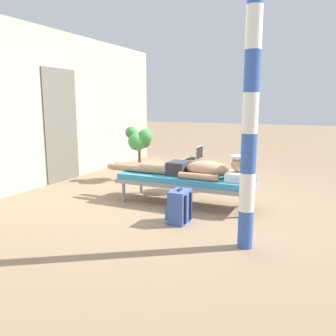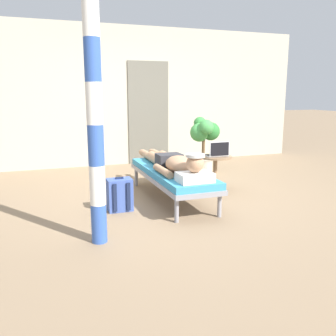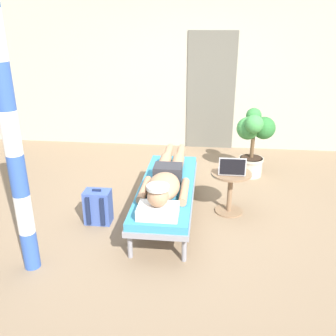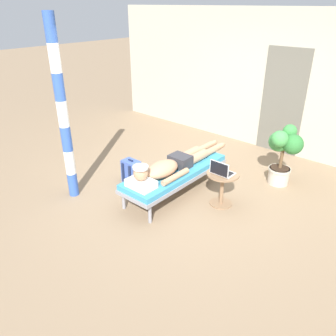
# 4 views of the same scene
# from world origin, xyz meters

# --- Properties ---
(ground_plane) EXTENTS (40.00, 40.00, 0.00)m
(ground_plane) POSITION_xyz_m (0.00, 0.00, 0.00)
(ground_plane) COLOR #8C7256
(house_wall_back) EXTENTS (7.60, 0.20, 2.70)m
(house_wall_back) POSITION_xyz_m (-0.10, 2.57, 1.35)
(house_wall_back) COLOR #B2AD99
(house_wall_back) RESTS_ON ground
(house_door_panel) EXTENTS (0.84, 0.03, 2.04)m
(house_door_panel) POSITION_xyz_m (0.39, 2.46, 1.02)
(house_door_panel) COLOR #625F54
(house_door_panel) RESTS_ON ground
(lounge_chair) EXTENTS (0.64, 1.94, 0.42)m
(lounge_chair) POSITION_xyz_m (-0.10, -0.19, 0.35)
(lounge_chair) COLOR gray
(lounge_chair) RESTS_ON ground
(person_reclining) EXTENTS (0.53, 2.17, 0.33)m
(person_reclining) POSITION_xyz_m (-0.10, -0.27, 0.52)
(person_reclining) COLOR white
(person_reclining) RESTS_ON lounge_chair
(side_table) EXTENTS (0.48, 0.48, 0.52)m
(side_table) POSITION_xyz_m (0.65, -0.00, 0.36)
(side_table) COLOR #8C6B4C
(side_table) RESTS_ON ground
(laptop) EXTENTS (0.31, 0.24, 0.23)m
(laptop) POSITION_xyz_m (0.65, -0.06, 0.58)
(laptop) COLOR silver
(laptop) RESTS_ON side_table
(backpack) EXTENTS (0.30, 0.26, 0.42)m
(backpack) POSITION_xyz_m (-0.87, -0.42, 0.20)
(backpack) COLOR #3F59A5
(backpack) RESTS_ON ground
(potted_plant) EXTENTS (0.56, 0.56, 1.00)m
(potted_plant) POSITION_xyz_m (1.03, 1.19, 0.60)
(potted_plant) COLOR #BFB29E
(potted_plant) RESTS_ON ground
(porch_post) EXTENTS (0.15, 0.15, 2.67)m
(porch_post) POSITION_xyz_m (-1.27, -1.31, 1.34)
(porch_post) COLOR #3359B2
(porch_post) RESTS_ON ground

